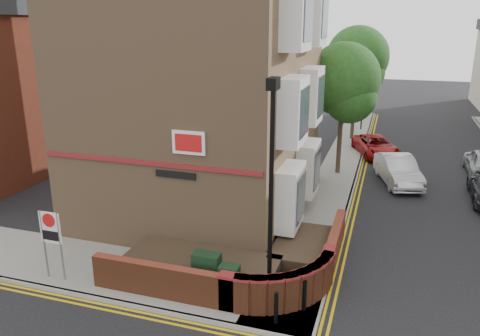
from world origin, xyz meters
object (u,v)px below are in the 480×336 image
(zone_sign, at_px, (51,233))
(silver_car_near, at_px, (398,170))
(utility_cabinet_large, at_px, (207,272))
(lamppost, at_px, (271,196))

(zone_sign, height_order, silver_car_near, zone_sign)
(utility_cabinet_large, bearing_deg, lamppost, -3.01)
(utility_cabinet_large, xyz_separation_m, zone_sign, (-4.70, -0.80, 0.92))
(lamppost, distance_m, silver_car_near, 13.00)
(utility_cabinet_large, distance_m, zone_sign, 4.86)
(lamppost, height_order, zone_sign, lamppost)
(lamppost, bearing_deg, utility_cabinet_large, 176.99)
(zone_sign, relative_size, silver_car_near, 0.52)
(utility_cabinet_large, relative_size, silver_car_near, 0.29)
(utility_cabinet_large, height_order, zone_sign, zone_sign)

